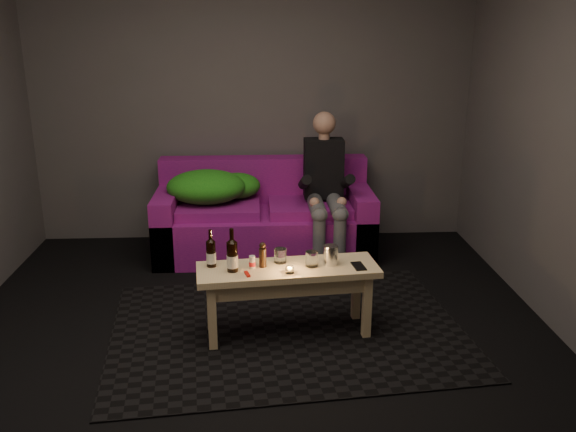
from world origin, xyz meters
name	(u,v)px	position (x,y,z in m)	size (l,w,h in m)	color
floor	(255,355)	(0.00, 0.00, 0.00)	(4.50, 4.50, 0.00)	black
room	(251,79)	(0.00, 0.47, 1.64)	(4.50, 4.50, 4.50)	silver
rug	(287,329)	(0.22, 0.32, 0.01)	(2.33, 1.69, 0.01)	black
sofa	(264,220)	(0.09, 1.82, 0.29)	(1.88, 0.85, 0.81)	#77107D
green_blanket	(211,187)	(-0.37, 1.81, 0.61)	(0.83, 0.56, 0.28)	#177916
person	(325,185)	(0.61, 1.66, 0.65)	(0.34, 0.78, 1.25)	black
coffee_table	(288,279)	(0.22, 0.27, 0.39)	(1.20, 0.49, 0.48)	#E9C088
beer_bottle_a	(211,253)	(-0.27, 0.30, 0.57)	(0.06, 0.06, 0.25)	black
beer_bottle_b	(232,256)	(-0.13, 0.22, 0.58)	(0.07, 0.07, 0.28)	black
salt_shaker	(252,262)	(-0.01, 0.26, 0.52)	(0.04, 0.04, 0.08)	silver
pepper_mill	(263,258)	(0.06, 0.28, 0.54)	(0.05, 0.05, 0.13)	black
tumbler_back	(280,256)	(0.17, 0.35, 0.52)	(0.08, 0.08, 0.10)	white
tealight	(290,270)	(0.22, 0.17, 0.50)	(0.06, 0.06, 0.04)	white
tumbler_front	(312,259)	(0.37, 0.27, 0.53)	(0.08, 0.08, 0.10)	white
steel_cup	(331,255)	(0.50, 0.30, 0.54)	(0.09, 0.09, 0.13)	silver
smartphone	(359,266)	(0.67, 0.25, 0.48)	(0.07, 0.14, 0.01)	black
red_lighter	(247,274)	(-0.04, 0.15, 0.48)	(0.02, 0.08, 0.01)	#BA150B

